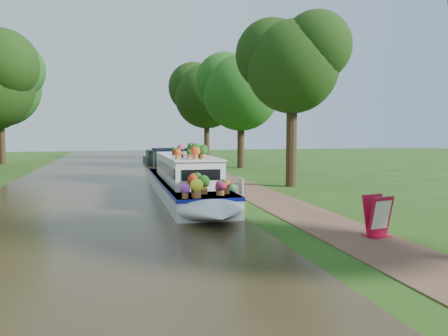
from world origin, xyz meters
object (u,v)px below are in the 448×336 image
(sandwich_board, at_px, (378,218))
(pedestrian_pink, at_px, (190,155))
(second_boat, at_px, (155,158))
(plant_boat, at_px, (186,179))

(sandwich_board, relative_size, pedestrian_pink, 0.76)
(sandwich_board, distance_m, pedestrian_pink, 29.66)
(second_boat, height_order, sandwich_board, second_boat)
(plant_boat, xyz_separation_m, pedestrian_pink, (3.79, 21.52, -0.08))
(sandwich_board, bearing_deg, pedestrian_pink, 79.08)
(second_boat, relative_size, sandwich_board, 5.53)
(plant_boat, distance_m, second_boat, 21.09)
(second_boat, xyz_separation_m, sandwich_board, (3.50, -29.22, 0.05))
(plant_boat, relative_size, second_boat, 2.16)
(second_boat, distance_m, pedestrian_pink, 3.33)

